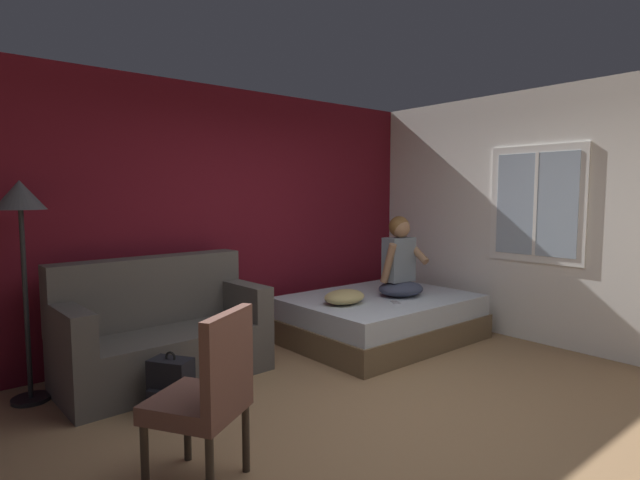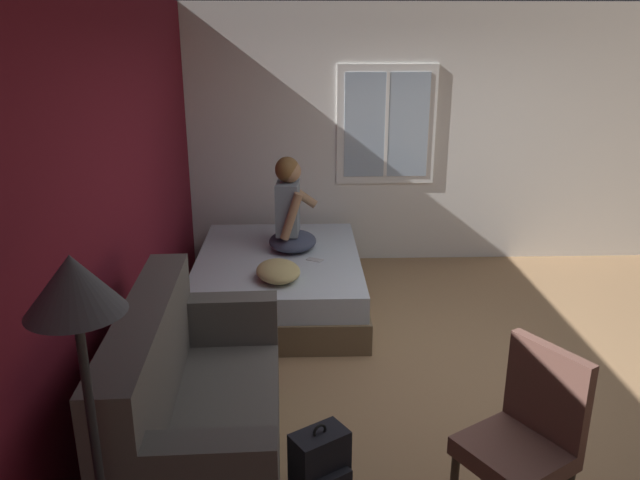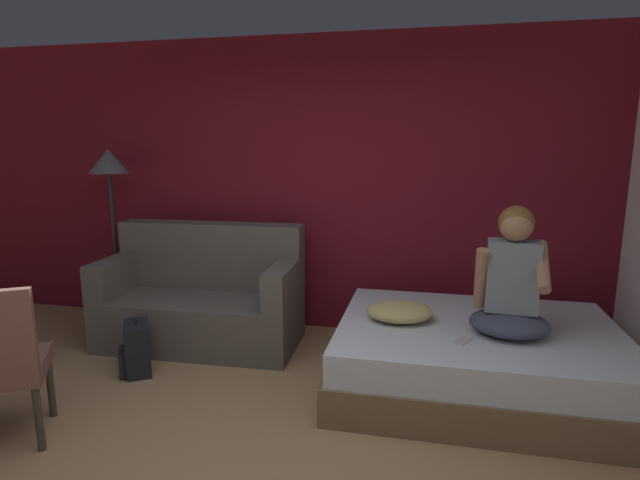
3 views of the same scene
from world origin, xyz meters
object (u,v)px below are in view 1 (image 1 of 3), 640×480
object	(u,v)px
bed	(380,318)
couch	(162,334)
backpack	(170,387)
throw_pillow	(344,297)
cell_phone	(395,302)
person_seated	(400,264)
floor_lamp	(21,216)
side_chair	(208,392)

from	to	relation	value
bed	couch	world-z (taller)	couch
backpack	throw_pillow	size ratio (longest dim) A/B	0.95
couch	cell_phone	xyz separation A→B (m)	(2.18, -0.74, 0.09)
couch	person_seated	size ratio (longest dim) A/B	1.97
cell_phone	floor_lamp	xyz separation A→B (m)	(-3.15, 0.92, 0.94)
backpack	floor_lamp	bearing A→B (deg)	129.67
couch	side_chair	world-z (taller)	couch
floor_lamp	side_chair	bearing A→B (deg)	-74.45
person_seated	bed	bearing A→B (deg)	148.85
throw_pillow	cell_phone	bearing A→B (deg)	-36.12
side_chair	throw_pillow	world-z (taller)	side_chair
throw_pillow	cell_phone	distance (m)	0.53
floor_lamp	throw_pillow	bearing A→B (deg)	-12.67
couch	cell_phone	bearing A→B (deg)	-18.70
bed	backpack	bearing A→B (deg)	-173.20
couch	side_chair	bearing A→B (deg)	-104.57
couch	throw_pillow	xyz separation A→B (m)	(1.75, -0.43, 0.16)
person_seated	throw_pillow	bearing A→B (deg)	172.75
bed	floor_lamp	xyz separation A→B (m)	(-3.28, 0.60, 1.19)
backpack	cell_phone	size ratio (longest dim) A/B	3.18
bed	throw_pillow	xyz separation A→B (m)	(-0.55, -0.02, 0.31)
cell_phone	floor_lamp	distance (m)	3.42
couch	floor_lamp	bearing A→B (deg)	169.15
side_chair	floor_lamp	xyz separation A→B (m)	(-0.53, 1.91, 0.90)
throw_pillow	couch	bearing A→B (deg)	166.33
bed	side_chair	distance (m)	3.06
side_chair	throw_pillow	distance (m)	2.55
person_seated	cell_phone	xyz separation A→B (m)	(-0.31, -0.22, -0.35)
bed	throw_pillow	distance (m)	0.64
person_seated	throw_pillow	size ratio (longest dim) A/B	1.82
person_seated	backpack	world-z (taller)	person_seated
couch	cell_phone	distance (m)	2.30
side_chair	throw_pillow	bearing A→B (deg)	30.52
backpack	throw_pillow	distance (m)	2.04
bed	person_seated	size ratio (longest dim) A/B	2.29
throw_pillow	bed	bearing A→B (deg)	1.81
throw_pillow	floor_lamp	bearing A→B (deg)	167.33
person_seated	throw_pillow	xyz separation A→B (m)	(-0.74, 0.09, -0.29)
floor_lamp	couch	bearing A→B (deg)	-10.85
person_seated	couch	bearing A→B (deg)	168.20
backpack	floor_lamp	size ratio (longest dim) A/B	0.27
cell_phone	floor_lamp	size ratio (longest dim) A/B	0.08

